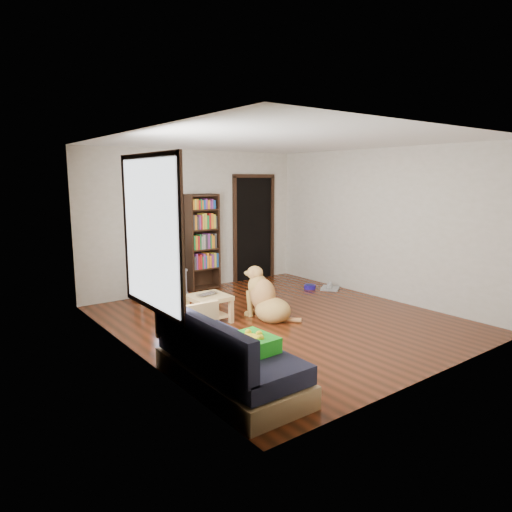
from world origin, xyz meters
TOP-DOWN VIEW (x-y plane):
  - ground at (0.00, 0.00)m, footprint 5.00×5.00m
  - ceiling at (0.00, 0.00)m, footprint 5.00×5.00m
  - wall_back at (0.00, 2.50)m, footprint 4.50×0.00m
  - wall_front at (0.00, -2.50)m, footprint 4.50×0.00m
  - wall_left at (-2.25, 0.00)m, footprint 0.00×5.00m
  - wall_right at (2.25, 0.00)m, footprint 0.00×5.00m
  - green_cushion at (-1.75, -1.63)m, footprint 0.47×0.47m
  - laptop at (-0.91, 0.51)m, footprint 0.37×0.27m
  - dog_bowl at (1.68, 1.13)m, footprint 0.22×0.22m
  - grey_rag at (1.98, 0.88)m, footprint 0.51×0.49m
  - window at (-2.23, -0.50)m, footprint 0.03×1.46m
  - doorway at (1.35, 2.48)m, footprint 1.03×0.05m
  - tv_stand at (-0.90, 2.25)m, footprint 0.90×0.45m
  - crt_tv at (-0.90, 2.27)m, footprint 0.55×0.52m
  - bookshelf at (0.05, 2.34)m, footprint 0.60×0.30m
  - sofa at (-1.87, -1.38)m, footprint 0.80×1.80m
  - coffee_table at (-0.91, 0.54)m, footprint 0.55×0.55m
  - dog at (-0.15, 0.15)m, footprint 0.60×0.93m

SIDE VIEW (x-z plane):
  - ground at x=0.00m, z-range 0.00..0.00m
  - grey_rag at x=1.98m, z-range 0.00..0.03m
  - dog_bowl at x=1.68m, z-range 0.00..0.08m
  - sofa at x=-1.87m, z-range -0.14..0.66m
  - tv_stand at x=-0.90m, z-range 0.02..0.52m
  - coffee_table at x=-0.91m, z-range 0.08..0.48m
  - dog at x=-0.15m, z-range -0.11..0.70m
  - laptop at x=-0.91m, z-range 0.40..0.43m
  - green_cushion at x=-1.75m, z-range 0.42..0.57m
  - crt_tv at x=-0.90m, z-range 0.45..1.03m
  - bookshelf at x=0.05m, z-range 0.10..1.90m
  - doorway at x=1.35m, z-range 0.03..2.21m
  - wall_back at x=0.00m, z-range -0.95..3.55m
  - wall_front at x=0.00m, z-range -0.95..3.55m
  - wall_left at x=-2.25m, z-range -1.20..3.80m
  - wall_right at x=2.25m, z-range -1.20..3.80m
  - window at x=-2.23m, z-range 0.65..2.35m
  - ceiling at x=0.00m, z-range 2.60..2.60m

